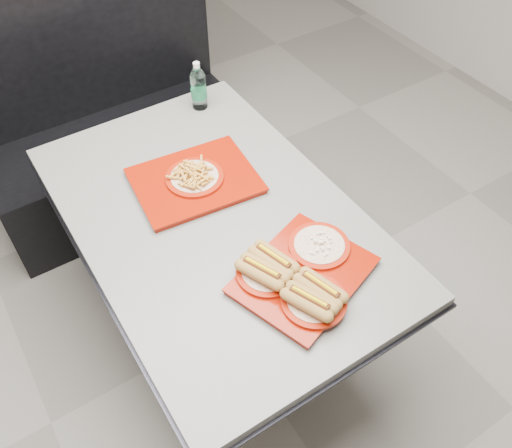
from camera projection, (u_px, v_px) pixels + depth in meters
ground at (224, 328)px, 2.44m from camera, size 6.00×6.00×0.00m
diner_table at (217, 245)px, 2.01m from camera, size 0.92×1.42×0.75m
booth_bench at (112, 130)px, 2.76m from camera, size 1.30×0.57×1.35m
tray_near at (299, 274)px, 1.67m from camera, size 0.49×0.44×0.09m
tray_far at (195, 179)px, 1.98m from camera, size 0.47×0.38×0.09m
water_bottle at (199, 88)px, 2.25m from camera, size 0.07×0.07×0.21m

